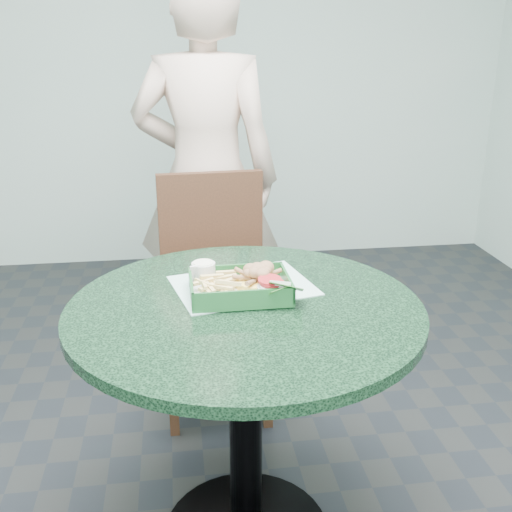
{
  "coord_description": "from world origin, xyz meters",
  "views": [
    {
      "loc": [
        -0.17,
        -1.42,
        1.42
      ],
      "look_at": [
        0.04,
        0.1,
        0.87
      ],
      "focal_mm": 42.0,
      "sensor_mm": 36.0,
      "label": 1
    }
  ],
  "objects": [
    {
      "name": "sauce_ramekin",
      "position": [
        -0.1,
        0.14,
        0.8
      ],
      "size": [
        0.07,
        0.07,
        0.04
      ],
      "rotation": [
        0.0,
        0.0,
        -0.03
      ],
      "color": "silver",
      "rests_on": "food_basket"
    },
    {
      "name": "food_basket",
      "position": [
        -0.01,
        0.05,
        0.77
      ],
      "size": [
        0.26,
        0.19,
        0.05
      ],
      "rotation": [
        0.0,
        0.0,
        0.01
      ],
      "color": "#1A5526",
      "rests_on": "placemat"
    },
    {
      "name": "wall_back",
      "position": [
        0.0,
        2.5,
        1.4
      ],
      "size": [
        4.0,
        0.04,
        2.8
      ],
      "primitive_type": "cube",
      "color": "silver",
      "rests_on": "ground"
    },
    {
      "name": "cafe_table",
      "position": [
        0.0,
        0.0,
        0.58
      ],
      "size": [
        0.93,
        0.93,
        0.75
      ],
      "color": "black",
      "rests_on": "floor"
    },
    {
      "name": "dining_chair",
      "position": [
        -0.03,
        0.8,
        0.53
      ],
      "size": [
        0.42,
        0.42,
        0.93
      ],
      "rotation": [
        0.0,
        0.0,
        0.07
      ],
      "color": "#371C11",
      "rests_on": "floor"
    },
    {
      "name": "fries_pile",
      "position": [
        -0.07,
        0.07,
        0.79
      ],
      "size": [
        0.14,
        0.15,
        0.04
      ],
      "primitive_type": null,
      "rotation": [
        0.0,
        0.0,
        -0.26
      ],
      "color": "#E7C676",
      "rests_on": "food_basket"
    },
    {
      "name": "placemat",
      "position": [
        0.01,
        0.12,
        0.75
      ],
      "size": [
        0.42,
        0.35,
        0.0
      ],
      "primitive_type": "cube",
      "rotation": [
        0.0,
        0.0,
        0.22
      ],
      "color": "#A6D6CA",
      "rests_on": "cafe_table"
    },
    {
      "name": "crab_sandwich",
      "position": [
        0.05,
        0.08,
        0.8
      ],
      "size": [
        0.12,
        0.12,
        0.07
      ],
      "rotation": [
        0.0,
        0.0,
        0.22
      ],
      "color": "#E9C34E",
      "rests_on": "food_basket"
    },
    {
      "name": "diner_person",
      "position": [
        -0.03,
        1.1,
        0.98
      ],
      "size": [
        0.79,
        0.61,
        1.96
      ],
      "primitive_type": "imported",
      "rotation": [
        0.0,
        0.0,
        2.93
      ],
      "color": "#CBAE99",
      "rests_on": "floor"
    },
    {
      "name": "garnish_cup",
      "position": [
        0.08,
        0.0,
        0.79
      ],
      "size": [
        0.11,
        0.11,
        0.04
      ],
      "rotation": [
        0.0,
        0.0,
        -0.14
      ],
      "color": "silver",
      "rests_on": "food_basket"
    }
  ]
}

